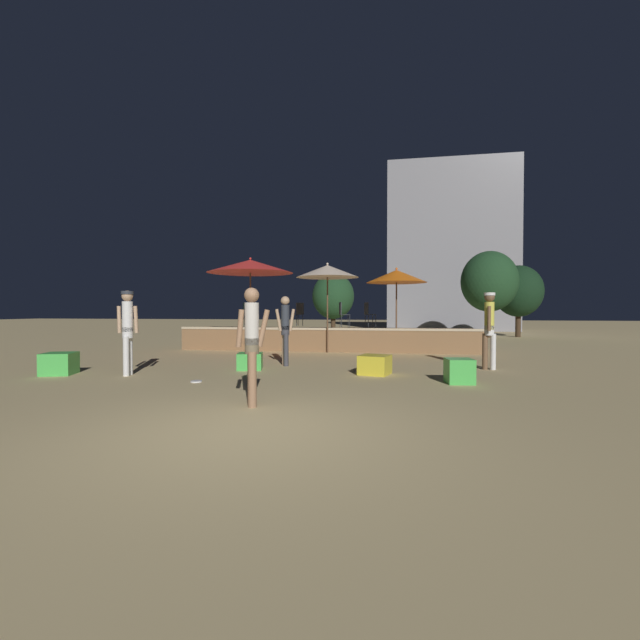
{
  "coord_description": "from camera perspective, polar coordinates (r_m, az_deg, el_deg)",
  "views": [
    {
      "loc": [
        1.75,
        -4.85,
        1.46
      ],
      "look_at": [
        0.0,
        4.84,
        1.23
      ],
      "focal_mm": 24.0,
      "sensor_mm": 36.0,
      "label": 1
    }
  ],
  "objects": [
    {
      "name": "wooden_deck",
      "position": [
        16.04,
        1.26,
        -2.52
      ],
      "size": [
        10.66,
        2.46,
        0.85
      ],
      "color": "olive",
      "rests_on": "ground"
    },
    {
      "name": "person_0",
      "position": [
        11.24,
        21.64,
        -0.57
      ],
      "size": [
        0.31,
        0.5,
        1.9
      ],
      "rotation": [
        0.0,
        0.0,
        6.06
      ],
      "color": "brown",
      "rests_on": "ground"
    },
    {
      "name": "patio_umbrella_0",
      "position": [
        15.2,
        -9.27,
        7.07
      ],
      "size": [
        2.99,
        2.99,
        3.3
      ],
      "color": "brown",
      "rests_on": "ground"
    },
    {
      "name": "patio_umbrella_1",
      "position": [
        14.68,
        10.17,
        5.74
      ],
      "size": [
        2.03,
        2.03,
        2.89
      ],
      "color": "brown",
      "rests_on": "ground"
    },
    {
      "name": "bistro_chair_2",
      "position": [
        17.06,
        -9.64,
        1.07
      ],
      "size": [
        0.41,
        0.41,
        0.9
      ],
      "rotation": [
        0.0,
        0.0,
        1.41
      ],
      "color": "#1E4C47",
      "rests_on": "wooden_deck"
    },
    {
      "name": "person_2",
      "position": [
        10.42,
        -24.27,
        -0.75
      ],
      "size": [
        0.47,
        0.31,
        1.89
      ],
      "rotation": [
        0.0,
        0.0,
        1.77
      ],
      "color": "white",
      "rests_on": "ground"
    },
    {
      "name": "bistro_chair_0",
      "position": [
        16.08,
        6.46,
        1.07
      ],
      "size": [
        0.46,
        0.45,
        0.9
      ],
      "rotation": [
        0.0,
        0.0,
        2.02
      ],
      "color": "#2D3338",
      "rests_on": "wooden_deck"
    },
    {
      "name": "distant_building",
      "position": [
        32.92,
        16.94,
        9.18
      ],
      "size": [
        8.97,
        3.7,
        11.99
      ],
      "color": "gray",
      "rests_on": "ground"
    },
    {
      "name": "frisbee_disc",
      "position": [
        9.06,
        -16.17,
        -7.88
      ],
      "size": [
        0.23,
        0.23,
        0.03
      ],
      "color": "white",
      "rests_on": "ground"
    },
    {
      "name": "ground_plane",
      "position": [
        5.36,
        -9.54,
        -14.47
      ],
      "size": [
        120.0,
        120.0,
        0.0
      ],
      "primitive_type": "plane",
      "color": "tan"
    },
    {
      "name": "cube_seat_1",
      "position": [
        10.68,
        -9.32,
        -5.45
      ],
      "size": [
        0.71,
        0.71,
        0.41
      ],
      "rotation": [
        0.0,
        0.0,
        0.24
      ],
      "color": "#4CC651",
      "rests_on": "ground"
    },
    {
      "name": "person_3",
      "position": [
        6.56,
        -9.08,
        -2.75
      ],
      "size": [
        0.51,
        0.29,
        1.8
      ],
      "rotation": [
        0.0,
        0.0,
        5.1
      ],
      "color": "#997051",
      "rests_on": "ground"
    },
    {
      "name": "background_tree_2",
      "position": [
        24.43,
        21.64,
        4.78
      ],
      "size": [
        2.91,
        2.91,
        4.59
      ],
      "color": "#3D2B1C",
      "rests_on": "ground"
    },
    {
      "name": "background_tree_0",
      "position": [
        25.78,
        1.77,
        3.18
      ],
      "size": [
        2.51,
        2.51,
        3.69
      ],
      "color": "#3D2B1C",
      "rests_on": "ground"
    },
    {
      "name": "bistro_chair_3",
      "position": [
        15.51,
        3.01,
        1.07
      ],
      "size": [
        0.43,
        0.43,
        0.9
      ],
      "rotation": [
        0.0,
        0.0,
        1.88
      ],
      "color": "#2D3338",
      "rests_on": "wooden_deck"
    },
    {
      "name": "person_1",
      "position": [
        11.23,
        -4.66,
        -0.97
      ],
      "size": [
        0.5,
        0.32,
        1.82
      ],
      "rotation": [
        0.0,
        0.0,
        5.21
      ],
      "color": "tan",
      "rests_on": "ground"
    },
    {
      "name": "cube_seat_3",
      "position": [
        9.81,
        7.32,
        -5.94
      ],
      "size": [
        0.78,
        0.78,
        0.44
      ],
      "rotation": [
        0.0,
        0.0,
        -0.25
      ],
      "color": "yellow",
      "rests_on": "ground"
    },
    {
      "name": "bistro_chair_1",
      "position": [
        16.7,
        -2.85,
        1.08
      ],
      "size": [
        0.48,
        0.48,
        0.9
      ],
      "rotation": [
        0.0,
        0.0,
        4.02
      ],
      "color": "#2D3338",
      "rests_on": "wooden_deck"
    },
    {
      "name": "cube_seat_2",
      "position": [
        11.37,
        -31.44,
        -4.98
      ],
      "size": [
        0.8,
        0.8,
        0.49
      ],
      "rotation": [
        0.0,
        0.0,
        0.32
      ],
      "color": "#4CC651",
      "rests_on": "ground"
    },
    {
      "name": "cube_seat_0",
      "position": [
        9.01,
        18.08,
        -6.48
      ],
      "size": [
        0.57,
        0.57,
        0.49
      ],
      "rotation": [
        0.0,
        0.0,
        0.13
      ],
      "color": "#4CC651",
      "rests_on": "ground"
    },
    {
      "name": "background_tree_1",
      "position": [
        25.59,
        24.94,
        3.49
      ],
      "size": [
        2.54,
        2.54,
        3.89
      ],
      "color": "#3D2B1C",
      "rests_on": "ground"
    },
    {
      "name": "patio_umbrella_2",
      "position": [
        14.71,
        1.0,
        6.5
      ],
      "size": [
        2.14,
        2.14,
        3.08
      ],
      "color": "brown",
      "rests_on": "ground"
    }
  ]
}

